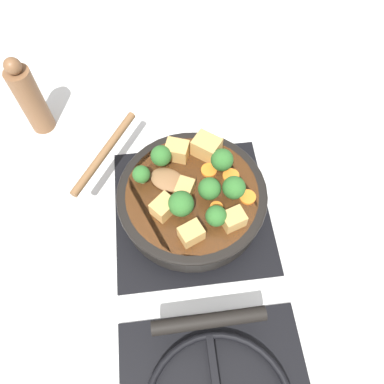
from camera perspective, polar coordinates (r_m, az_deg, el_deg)
name	(u,v)px	position (r m, az deg, el deg)	size (l,w,h in m)	color
ground_plane	(192,211)	(0.77, 0.00, -2.91)	(2.40, 2.40, 0.00)	silver
front_burner_grate	(192,208)	(0.76, 0.00, -2.51)	(0.31, 0.31, 0.03)	black
skillet_pan	(192,199)	(0.71, 0.03, -1.13)	(0.28, 0.38, 0.05)	black
wooden_spoon	(133,165)	(0.73, -9.01, 4.15)	(0.22, 0.21, 0.02)	brown
tofu_cube_center_large	(163,207)	(0.66, -4.37, -2.33)	(0.04, 0.03, 0.03)	tan
tofu_cube_near_handle	(177,150)	(0.72, -2.30, 6.34)	(0.04, 0.03, 0.03)	tan
tofu_cube_east_chunk	(191,233)	(0.64, -0.13, -6.33)	(0.04, 0.03, 0.03)	tan
tofu_cube_west_chunk	(185,189)	(0.68, -1.11, 0.42)	(0.04, 0.03, 0.03)	tan
tofu_cube_back_piece	(207,147)	(0.73, 2.23, 6.88)	(0.05, 0.04, 0.04)	tan
tofu_cube_front_piece	(233,219)	(0.66, 6.32, -4.14)	(0.04, 0.03, 0.03)	tan
broccoli_floret_near_spoon	(161,156)	(0.71, -4.74, 5.51)	(0.04, 0.04, 0.05)	#709956
broccoli_floret_center_top	(234,188)	(0.67, 6.40, 0.65)	(0.04, 0.04, 0.05)	#709956
broccoli_floret_east_rim	(222,160)	(0.70, 4.60, 4.88)	(0.04, 0.04, 0.05)	#709956
broccoli_floret_west_rim	(141,174)	(0.69, -7.72, 2.66)	(0.03, 0.03, 0.04)	#709956
broccoli_floret_north_edge	(209,189)	(0.67, 2.67, 0.49)	(0.04, 0.04, 0.05)	#709956
broccoli_floret_south_cluster	(181,204)	(0.65, -1.68, -1.82)	(0.05, 0.05, 0.05)	#709956
broccoli_floret_mid_floret	(216,216)	(0.65, 3.69, -3.68)	(0.04, 0.04, 0.04)	#709956
carrot_slice_orange_thin	(209,170)	(0.72, 2.60, 3.34)	(0.03, 0.03, 0.01)	orange
carrot_slice_near_center	(216,207)	(0.68, 3.74, -2.36)	(0.02, 0.02, 0.01)	orange
carrot_slice_edge_slice	(231,176)	(0.71, 5.96, 2.45)	(0.03, 0.03, 0.01)	orange
carrot_slice_under_broccoli	(248,197)	(0.69, 8.47, -0.76)	(0.03, 0.03, 0.01)	orange
pepper_mill	(30,98)	(0.89, -23.46, 12.95)	(0.05, 0.05, 0.19)	brown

